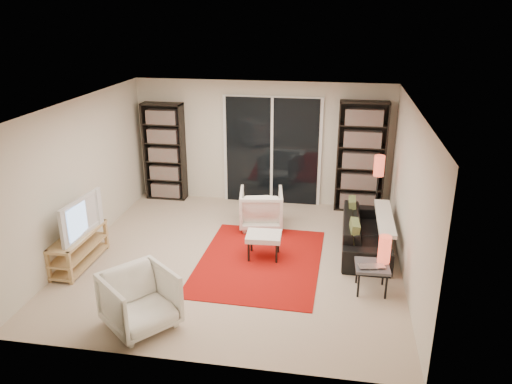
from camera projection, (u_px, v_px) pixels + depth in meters
floor at (237, 257)px, 7.84m from camera, size 5.00×5.00×0.00m
wall_back at (262, 143)px, 9.73m from camera, size 5.00×0.02×2.40m
wall_front at (186, 266)px, 5.11m from camera, size 5.00×0.02×2.40m
wall_left at (80, 176)px, 7.81m from camera, size 0.02×5.00×2.40m
wall_right at (410, 195)px, 7.03m from camera, size 0.02×5.00×2.40m
ceiling at (235, 105)px, 7.00m from camera, size 5.00×5.00×0.02m
sliding_door at (272, 151)px, 9.72m from camera, size 1.92×0.08×2.16m
bookshelf_left at (165, 152)px, 9.96m from camera, size 0.80×0.30×1.95m
bookshelf_right at (361, 157)px, 9.33m from camera, size 0.90×0.30×2.10m
tv_stand at (79, 248)px, 7.54m from camera, size 0.39×1.22×0.50m
tv at (76, 216)px, 7.35m from camera, size 0.22×1.02×0.58m
rug at (260, 261)px, 7.70m from camera, size 1.89×2.52×0.01m
sofa at (366, 233)px, 8.03m from camera, size 0.75×1.89×0.55m
armchair_back at (261, 208)px, 8.82m from camera, size 0.85×0.87×0.69m
armchair_front at (140, 300)px, 6.03m from camera, size 1.11×1.10×0.72m
ottoman at (264, 237)px, 7.72m from camera, size 0.56×0.47×0.40m
side_table at (372, 268)px, 6.79m from camera, size 0.47×0.47×0.40m
laptop at (373, 268)px, 6.66m from camera, size 0.40×0.30×0.03m
table_lamp at (384, 249)px, 6.79m from camera, size 0.17×0.17×0.39m
floor_lamp at (378, 174)px, 8.56m from camera, size 0.20×0.20×1.33m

